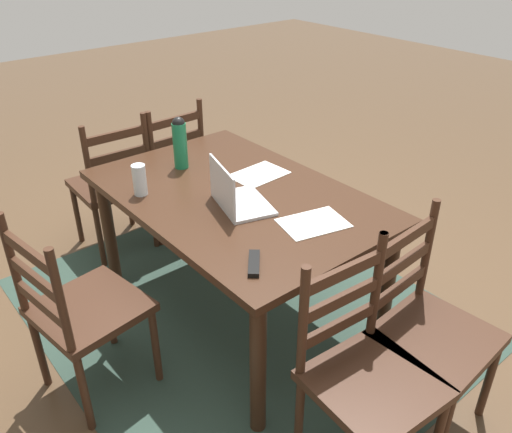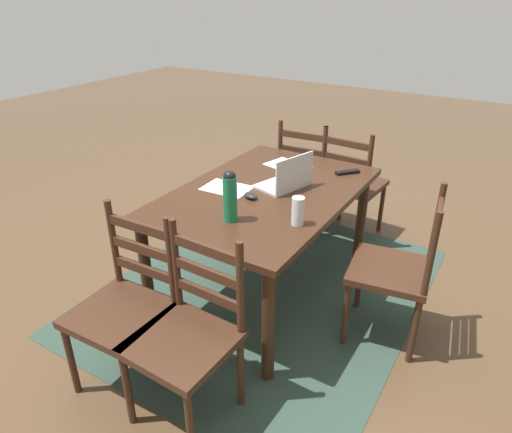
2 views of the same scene
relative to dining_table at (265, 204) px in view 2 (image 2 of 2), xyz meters
name	(u,v)px [view 2 (image 2 of 2)]	position (x,y,z in m)	size (l,w,h in m)	color
ground_plane	(264,290)	(0.00, 0.00, -0.67)	(14.00, 14.00, 0.00)	brown
area_rug	(264,289)	(0.00, 0.00, -0.66)	(2.35, 1.97, 0.01)	#2D4238
dining_table	(265,204)	(0.00, 0.00, 0.00)	(1.52, 1.00, 0.76)	#382114
chair_right_near	(125,307)	(1.05, -0.20, -0.20)	(0.46, 0.46, 0.95)	#3D2316
chair_right_far	(188,336)	(1.05, 0.20, -0.20)	(0.45, 0.45, 0.95)	#3D2316
chair_left_far	(352,185)	(-1.05, 0.20, -0.20)	(0.47, 0.47, 0.95)	#3D2316
chair_far_head	(397,270)	(-0.01, 0.87, -0.20)	(0.50, 0.50, 0.95)	#3D2316
chair_left_near	(308,175)	(-1.05, -0.20, -0.20)	(0.47, 0.47, 0.95)	#3D2316
laptop	(287,180)	(-0.11, 0.09, 0.15)	(0.37, 0.30, 0.23)	silver
water_bottle	(230,195)	(0.44, 0.04, 0.24)	(0.08, 0.08, 0.29)	#197247
drinking_glass	(298,211)	(0.30, 0.37, 0.17)	(0.07, 0.07, 0.16)	silver
computer_mouse	(251,196)	(0.14, -0.02, 0.11)	(0.06, 0.10, 0.03)	black
tv_remote	(347,172)	(-0.54, 0.33, 0.10)	(0.04, 0.17, 0.02)	black
paper_stack_left	(288,166)	(-0.46, -0.09, 0.09)	(0.21, 0.30, 0.00)	white
paper_stack_right	(227,188)	(0.09, -0.23, 0.09)	(0.21, 0.30, 0.00)	white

